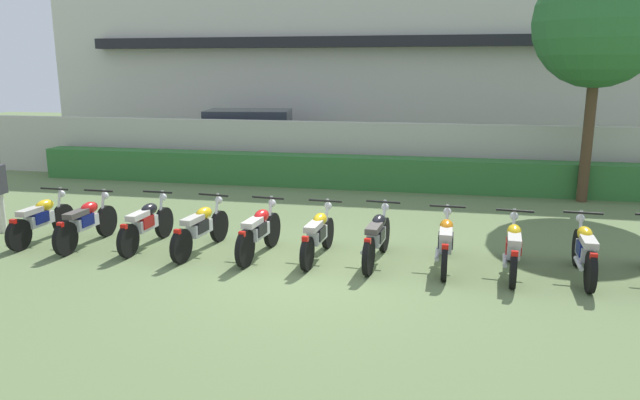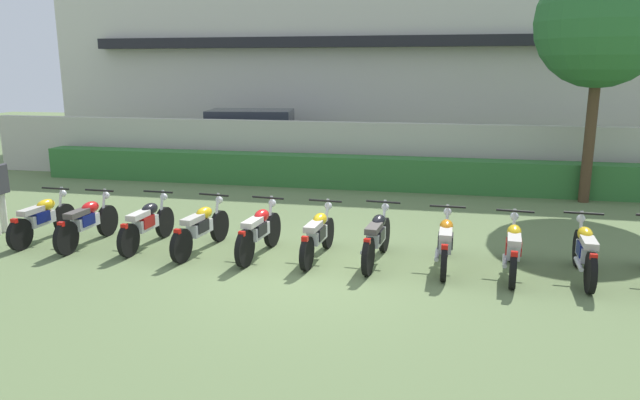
# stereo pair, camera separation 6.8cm
# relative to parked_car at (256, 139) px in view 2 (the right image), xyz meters

# --- Properties ---
(ground) EXTENTS (60.00, 60.00, 0.00)m
(ground) POSITION_rel_parked_car_xyz_m (4.02, -9.60, -0.94)
(ground) COLOR #607547
(building) EXTENTS (25.01, 6.50, 7.75)m
(building) POSITION_rel_parked_car_xyz_m (4.02, 5.04, 2.94)
(building) COLOR beige
(building) RESTS_ON ground
(compound_wall) EXTENTS (23.76, 0.30, 1.74)m
(compound_wall) POSITION_rel_parked_car_xyz_m (4.02, -2.04, -0.07)
(compound_wall) COLOR #BCB7A8
(compound_wall) RESTS_ON ground
(hedge_row) EXTENTS (19.01, 0.70, 0.87)m
(hedge_row) POSITION_rel_parked_car_xyz_m (4.02, -2.74, -0.50)
(hedge_row) COLOR #337033
(hedge_row) RESTS_ON ground
(parked_car) EXTENTS (4.72, 2.61, 1.89)m
(parked_car) POSITION_rel_parked_car_xyz_m (0.00, 0.00, 0.00)
(parked_car) COLOR navy
(parked_car) RESTS_ON ground
(tree_near_inspector) EXTENTS (3.01, 3.01, 5.76)m
(tree_near_inspector) POSITION_rel_parked_car_xyz_m (9.52, -3.27, 3.30)
(tree_near_inspector) COLOR #4C3823
(tree_near_inspector) RESTS_ON ground
(motorcycle_in_row_0) EXTENTS (0.60, 1.81, 0.95)m
(motorcycle_in_row_0) POSITION_rel_parked_car_xyz_m (-1.31, -8.98, -0.49)
(motorcycle_in_row_0) COLOR black
(motorcycle_in_row_0) RESTS_ON ground
(motorcycle_in_row_1) EXTENTS (0.60, 1.86, 0.96)m
(motorcycle_in_row_1) POSITION_rel_parked_car_xyz_m (-0.33, -9.03, -0.49)
(motorcycle_in_row_1) COLOR black
(motorcycle_in_row_1) RESTS_ON ground
(motorcycle_in_row_2) EXTENTS (0.60, 1.87, 0.96)m
(motorcycle_in_row_2) POSITION_rel_parked_car_xyz_m (0.81, -8.89, -0.49)
(motorcycle_in_row_2) COLOR black
(motorcycle_in_row_2) RESTS_ON ground
(motorcycle_in_row_3) EXTENTS (0.60, 1.94, 0.95)m
(motorcycle_in_row_3) POSITION_rel_parked_car_xyz_m (1.90, -8.96, -0.49)
(motorcycle_in_row_3) COLOR black
(motorcycle_in_row_3) RESTS_ON ground
(motorcycle_in_row_4) EXTENTS (0.60, 1.84, 0.97)m
(motorcycle_in_row_4) POSITION_rel_parked_car_xyz_m (3.00, -9.01, -0.48)
(motorcycle_in_row_4) COLOR black
(motorcycle_in_row_4) RESTS_ON ground
(motorcycle_in_row_5) EXTENTS (0.60, 1.84, 0.94)m
(motorcycle_in_row_5) POSITION_rel_parked_car_xyz_m (4.03, -8.92, -0.50)
(motorcycle_in_row_5) COLOR black
(motorcycle_in_row_5) RESTS_ON ground
(motorcycle_in_row_6) EXTENTS (0.60, 1.92, 0.97)m
(motorcycle_in_row_6) POSITION_rel_parked_car_xyz_m (5.05, -8.93, -0.48)
(motorcycle_in_row_6) COLOR black
(motorcycle_in_row_6) RESTS_ON ground
(motorcycle_in_row_7) EXTENTS (0.60, 1.84, 0.95)m
(motorcycle_in_row_7) POSITION_rel_parked_car_xyz_m (6.18, -8.95, -0.49)
(motorcycle_in_row_7) COLOR black
(motorcycle_in_row_7) RESTS_ON ground
(motorcycle_in_row_8) EXTENTS (0.60, 1.88, 0.94)m
(motorcycle_in_row_8) POSITION_rel_parked_car_xyz_m (7.24, -9.05, -0.50)
(motorcycle_in_row_8) COLOR black
(motorcycle_in_row_8) RESTS_ON ground
(motorcycle_in_row_9) EXTENTS (0.60, 1.86, 0.97)m
(motorcycle_in_row_9) POSITION_rel_parked_car_xyz_m (8.30, -9.04, -0.48)
(motorcycle_in_row_9) COLOR black
(motorcycle_in_row_9) RESTS_ON ground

